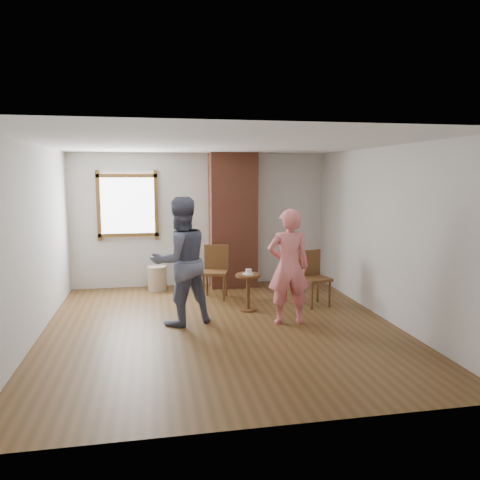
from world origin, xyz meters
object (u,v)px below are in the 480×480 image
stoneware_crock (157,278)px  person_pink (289,267)px  dining_chair_right (313,275)px  side_table (248,286)px  dining_chair_left (216,269)px  man (180,261)px

stoneware_crock → person_pink: person_pink is taller
dining_chair_right → side_table: (-1.13, -0.12, -0.11)m
dining_chair_right → dining_chair_left: bearing=138.9°
dining_chair_right → stoneware_crock: bearing=135.3°
dining_chair_left → side_table: (0.40, -0.91, -0.12)m
person_pink → stoneware_crock: bearing=-46.1°
man → dining_chair_left: bearing=-138.7°
dining_chair_left → dining_chair_right: size_ratio=1.02×
dining_chair_left → side_table: 1.00m
side_table → man: (-1.10, -0.48, 0.53)m
side_table → man: 1.32m
side_table → man: man is taller
stoneware_crock → side_table: 2.18m
dining_chair_right → person_pink: 1.16m
stoneware_crock → man: bearing=-81.3°
stoneware_crock → person_pink: (1.88, -2.39, 0.62)m
stoneware_crock → dining_chair_right: bearing=-30.6°
stoneware_crock → dining_chair_left: dining_chair_left is taller
man → person_pink: man is taller
stoneware_crock → man: man is taller
stoneware_crock → person_pink: bearing=-51.9°
dining_chair_right → side_table: size_ratio=1.54×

